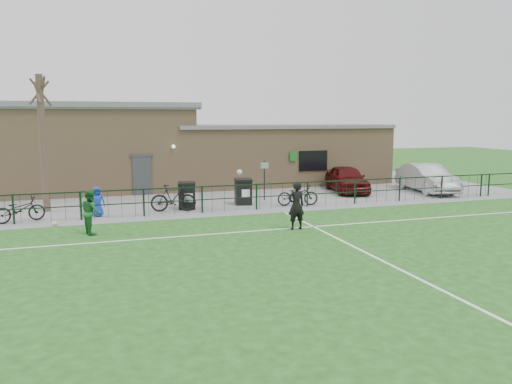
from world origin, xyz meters
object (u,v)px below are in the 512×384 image
object	(u,v)px
bare_tree	(43,144)
spectator_child	(97,202)
car_silver	(427,178)
wheelie_bin_left	(187,196)
bicycle_d	(173,198)
wheelie_bin_right	(243,192)
sign_post	(264,180)
bicycle_e	(298,195)
outfield_player	(91,212)
ball_ground	(55,224)
car_maroon	(347,179)
bicycle_c	(19,209)

from	to	relation	value
bare_tree	spectator_child	size ratio (longest dim) A/B	4.76
car_silver	wheelie_bin_left	bearing A→B (deg)	-167.56
bicycle_d	wheelie_bin_right	bearing A→B (deg)	-67.11
wheelie_bin_left	wheelie_bin_right	size ratio (longest dim) A/B	0.99
sign_post	bicycle_e	size ratio (longest dim) A/B	1.03
bare_tree	sign_post	bearing A→B (deg)	-0.82
car_silver	outfield_player	size ratio (longest dim) A/B	2.95
spectator_child	ball_ground	xyz separation A→B (m)	(-1.61, -1.45, -0.54)
bare_tree	wheelie_bin_left	world-z (taller)	bare_tree
bare_tree	bicycle_d	size ratio (longest dim) A/B	3.00
bare_tree	spectator_child	bearing A→B (deg)	-42.22
spectator_child	bare_tree	bearing A→B (deg)	138.60
bicycle_d	sign_post	bearing A→B (deg)	-61.92
wheelie_bin_left	sign_post	xyz separation A→B (m)	(4.13, 1.12, 0.43)
ball_ground	bare_tree	bearing A→B (deg)	99.00
bare_tree	bicycle_e	distance (m)	11.64
car_maroon	bare_tree	bearing A→B (deg)	-163.76
car_silver	ball_ground	xyz separation A→B (m)	(-19.23, -3.12, -0.68)
wheelie_bin_right	sign_post	bearing A→B (deg)	40.30
wheelie_bin_left	car_silver	world-z (taller)	car_silver
bicycle_c	bicycle_d	xyz separation A→B (m)	(6.18, 0.36, 0.09)
wheelie_bin_right	sign_post	xyz separation A→B (m)	(1.35, 0.80, 0.43)
wheelie_bin_right	bicycle_e	world-z (taller)	wheelie_bin_right
bicycle_c	ball_ground	distance (m)	1.89
outfield_player	ball_ground	bearing A→B (deg)	21.70
wheelie_bin_right	spectator_child	xyz separation A→B (m)	(-6.69, -1.00, 0.06)
bare_tree	car_silver	xyz separation A→B (m)	(19.77, -0.27, -2.21)
car_silver	spectator_child	xyz separation A→B (m)	(-17.62, -1.67, -0.14)
bicycle_e	spectator_child	world-z (taller)	spectator_child
bicycle_c	car_silver	bearing A→B (deg)	-103.57
car_silver	spectator_child	size ratio (longest dim) A/B	3.73
sign_post	car_maroon	bearing A→B (deg)	12.93
wheelie_bin_right	spectator_child	distance (m)	6.76
bare_tree	bicycle_c	world-z (taller)	bare_tree
outfield_player	ball_ground	distance (m)	2.27
wheelie_bin_right	car_maroon	size ratio (longest dim) A/B	0.26
bicycle_d	bicycle_e	xyz separation A→B (m)	(5.83, -0.31, -0.09)
bare_tree	sign_post	size ratio (longest dim) A/B	3.00
bicycle_e	bicycle_c	bearing A→B (deg)	99.55
wheelie_bin_right	car_maroon	xyz separation A→B (m)	(6.64, 2.02, 0.17)
car_maroon	car_silver	size ratio (longest dim) A/B	0.92
wheelie_bin_left	car_silver	size ratio (longest dim) A/B	0.24
car_maroon	car_silver	xyz separation A→B (m)	(4.30, -1.34, 0.04)
bicycle_d	bicycle_e	size ratio (longest dim) A/B	1.03
bicycle_e	bare_tree	bearing A→B (deg)	88.66
car_silver	bicycle_d	bearing A→B (deg)	-165.68
bare_tree	bicycle_c	bearing A→B (deg)	-111.14
car_maroon	ball_ground	xyz separation A→B (m)	(-14.93, -4.46, -0.65)
wheelie_bin_right	bicycle_d	bearing A→B (deg)	-156.76
spectator_child	bicycle_c	bearing A→B (deg)	-175.17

